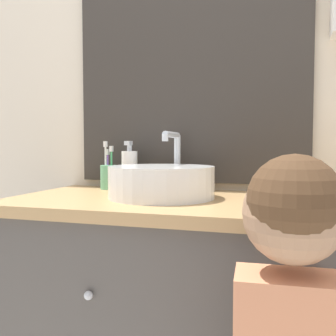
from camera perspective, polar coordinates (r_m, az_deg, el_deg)
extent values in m
cube|color=beige|center=(1.48, 9.67, 13.91)|extent=(3.20, 0.06, 2.50)
cube|color=#332D28|center=(1.51, 3.25, 20.00)|extent=(0.89, 0.02, 1.14)
cube|color=#B2C1CC|center=(1.50, 3.19, 20.07)|extent=(0.83, 0.01, 1.08)
cube|color=#4C4742|center=(1.29, 7.47, -23.80)|extent=(1.29, 0.52, 0.77)
cube|color=tan|center=(1.17, 7.62, -5.76)|extent=(1.33, 0.56, 0.03)
sphere|color=silver|center=(1.07, -12.03, -18.46)|extent=(0.02, 0.02, 0.02)
sphere|color=silver|center=(0.96, 24.03, -21.18)|extent=(0.02, 0.02, 0.02)
cylinder|color=white|center=(1.21, -1.02, -2.14)|extent=(0.34, 0.34, 0.10)
cylinder|color=silver|center=(1.20, -1.02, 0.10)|extent=(0.28, 0.28, 0.01)
cylinder|color=silver|center=(1.39, 1.42, 0.73)|extent=(0.02, 0.02, 0.21)
cylinder|color=silver|center=(1.32, 0.55, 5.09)|extent=(0.02, 0.15, 0.02)
cylinder|color=silver|center=(1.24, -0.44, 4.65)|extent=(0.02, 0.02, 0.02)
sphere|color=white|center=(1.37, 5.20, -2.06)|extent=(0.06, 0.06, 0.06)
cylinder|color=#66B27F|center=(1.47, -8.97, -1.40)|extent=(0.07, 0.07, 0.09)
cylinder|color=#47B26B|center=(1.46, -8.61, 0.27)|extent=(0.01, 0.01, 0.16)
cube|color=white|center=(1.46, -8.63, 2.92)|extent=(0.01, 0.02, 0.02)
cylinder|color=#8E56B7|center=(1.48, -9.16, 0.07)|extent=(0.01, 0.01, 0.14)
cube|color=white|center=(1.48, -9.19, 2.43)|extent=(0.01, 0.02, 0.02)
cylinder|color=white|center=(1.46, -9.49, 0.61)|extent=(0.01, 0.01, 0.17)
cube|color=white|center=(1.46, -9.52, 3.61)|extent=(0.01, 0.02, 0.02)
cylinder|color=white|center=(1.43, -5.88, -0.41)|extent=(0.06, 0.06, 0.15)
cylinder|color=silver|center=(1.42, -5.90, 3.02)|extent=(0.02, 0.02, 0.02)
cube|color=silver|center=(1.41, -6.07, 3.78)|extent=(0.02, 0.03, 0.02)
sphere|color=#997051|center=(0.67, 18.55, -6.68)|extent=(0.17, 0.17, 0.17)
sphere|color=#4C331E|center=(0.65, 18.72, -4.84)|extent=(0.16, 0.16, 0.16)
cylinder|color=tan|center=(0.91, 21.49, -15.40)|extent=(0.06, 0.29, 0.04)
cylinder|color=#8E56B7|center=(1.04, 20.35, -10.79)|extent=(0.01, 0.05, 0.12)
cylinder|color=#4789D1|center=(0.95, 21.42, -4.65)|extent=(0.08, 0.08, 0.08)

